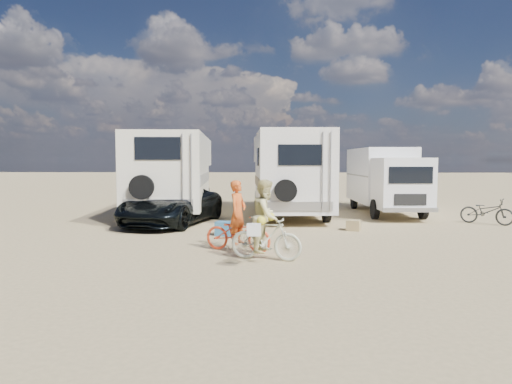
{
  "coord_description": "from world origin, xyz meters",
  "views": [
    {
      "loc": [
        -0.35,
        -11.75,
        2.21
      ],
      "look_at": [
        -0.92,
        1.18,
        1.3
      ],
      "focal_mm": 32.04,
      "sensor_mm": 36.0,
      "label": 1
    }
  ],
  "objects_px": {
    "rider_woman": "(266,224)",
    "cooler": "(225,229)",
    "rv_left": "(175,175)",
    "rv_main": "(288,175)",
    "bike_parked": "(487,211)",
    "crate": "(353,225)",
    "bike_woman": "(266,238)",
    "rider_man": "(238,220)",
    "dark_suv": "(172,205)",
    "box_truck": "(386,181)",
    "bike_man": "(238,233)"
  },
  "relations": [
    {
      "from": "rv_main",
      "to": "rider_woman",
      "type": "height_order",
      "value": "rv_main"
    },
    {
      "from": "cooler",
      "to": "bike_woman",
      "type": "bearing_deg",
      "value": -54.43
    },
    {
      "from": "rider_man",
      "to": "crate",
      "type": "distance_m",
      "value": 4.82
    },
    {
      "from": "box_truck",
      "to": "dark_suv",
      "type": "relative_size",
      "value": 1.29
    },
    {
      "from": "rv_left",
      "to": "bike_woman",
      "type": "xyz_separation_m",
      "value": [
        4.0,
        -8.85,
        -1.11
      ]
    },
    {
      "from": "bike_woman",
      "to": "rv_left",
      "type": "bearing_deg",
      "value": 39.69
    },
    {
      "from": "bike_man",
      "to": "rider_woman",
      "type": "bearing_deg",
      "value": -121.89
    },
    {
      "from": "crate",
      "to": "rider_man",
      "type": "bearing_deg",
      "value": -134.53
    },
    {
      "from": "box_truck",
      "to": "bike_man",
      "type": "bearing_deg",
      "value": -126.07
    },
    {
      "from": "rider_man",
      "to": "bike_parked",
      "type": "xyz_separation_m",
      "value": [
        8.17,
        5.04,
        -0.32
      ]
    },
    {
      "from": "rv_left",
      "to": "dark_suv",
      "type": "xyz_separation_m",
      "value": [
        0.64,
        -3.33,
        -0.93
      ]
    },
    {
      "from": "bike_parked",
      "to": "crate",
      "type": "relative_size",
      "value": 4.17
    },
    {
      "from": "dark_suv",
      "to": "bike_woman",
      "type": "distance_m",
      "value": 6.47
    },
    {
      "from": "rv_left",
      "to": "bike_man",
      "type": "height_order",
      "value": "rv_left"
    },
    {
      "from": "dark_suv",
      "to": "cooler",
      "type": "height_order",
      "value": "dark_suv"
    },
    {
      "from": "box_truck",
      "to": "rider_man",
      "type": "bearing_deg",
      "value": -126.07
    },
    {
      "from": "bike_parked",
      "to": "crate",
      "type": "distance_m",
      "value": 5.1
    },
    {
      "from": "cooler",
      "to": "crate",
      "type": "height_order",
      "value": "cooler"
    },
    {
      "from": "rider_woman",
      "to": "cooler",
      "type": "bearing_deg",
      "value": 36.87
    },
    {
      "from": "rv_left",
      "to": "rider_man",
      "type": "distance_m",
      "value": 8.61
    },
    {
      "from": "rider_man",
      "to": "crate",
      "type": "relative_size",
      "value": 3.74
    },
    {
      "from": "bike_woman",
      "to": "rider_woman",
      "type": "distance_m",
      "value": 0.32
    },
    {
      "from": "rv_main",
      "to": "bike_woman",
      "type": "distance_m",
      "value": 8.43
    },
    {
      "from": "bike_man",
      "to": "bike_parked",
      "type": "xyz_separation_m",
      "value": [
        8.17,
        5.04,
        -0.0
      ]
    },
    {
      "from": "rv_left",
      "to": "dark_suv",
      "type": "distance_m",
      "value": 3.51
    },
    {
      "from": "bike_parked",
      "to": "cooler",
      "type": "xyz_separation_m",
      "value": [
        -8.75,
        -2.75,
        -0.25
      ]
    },
    {
      "from": "rv_main",
      "to": "rider_man",
      "type": "height_order",
      "value": "rv_main"
    },
    {
      "from": "cooler",
      "to": "rider_woman",
      "type": "bearing_deg",
      "value": -54.43
    },
    {
      "from": "dark_suv",
      "to": "rv_main",
      "type": "bearing_deg",
      "value": 46.97
    },
    {
      "from": "rv_main",
      "to": "crate",
      "type": "xyz_separation_m",
      "value": [
        1.95,
        -3.97,
        -1.46
      ]
    },
    {
      "from": "bike_woman",
      "to": "bike_parked",
      "type": "height_order",
      "value": "bike_woman"
    },
    {
      "from": "bike_woman",
      "to": "rider_woman",
      "type": "height_order",
      "value": "rider_woman"
    },
    {
      "from": "bike_woman",
      "to": "crate",
      "type": "relative_size",
      "value": 3.93
    },
    {
      "from": "rv_main",
      "to": "cooler",
      "type": "xyz_separation_m",
      "value": [
        -1.98,
        -5.09,
        -1.42
      ]
    },
    {
      "from": "rv_left",
      "to": "rider_woman",
      "type": "relative_size",
      "value": 5.39
    },
    {
      "from": "rv_left",
      "to": "dark_suv",
      "type": "relative_size",
      "value": 1.8
    },
    {
      "from": "crate",
      "to": "bike_parked",
      "type": "bearing_deg",
      "value": 18.73
    },
    {
      "from": "bike_woman",
      "to": "cooler",
      "type": "xyz_separation_m",
      "value": [
        -1.27,
        3.24,
        -0.28
      ]
    },
    {
      "from": "bike_man",
      "to": "rider_man",
      "type": "xyz_separation_m",
      "value": [
        0.0,
        0.0,
        0.32
      ]
    },
    {
      "from": "rider_woman",
      "to": "bike_parked",
      "type": "bearing_deg",
      "value": -35.94
    },
    {
      "from": "box_truck",
      "to": "bike_woman",
      "type": "height_order",
      "value": "box_truck"
    },
    {
      "from": "rider_man",
      "to": "bike_parked",
      "type": "height_order",
      "value": "rider_man"
    },
    {
      "from": "rv_main",
      "to": "crate",
      "type": "distance_m",
      "value": 4.66
    },
    {
      "from": "bike_man",
      "to": "box_truck",
      "type": "bearing_deg",
      "value": -12.17
    },
    {
      "from": "crate",
      "to": "box_truck",
      "type": "bearing_deg",
      "value": 66.06
    },
    {
      "from": "rv_main",
      "to": "rv_left",
      "type": "xyz_separation_m",
      "value": [
        -4.71,
        0.53,
        -0.03
      ]
    },
    {
      "from": "rv_main",
      "to": "rider_woman",
      "type": "bearing_deg",
      "value": -99.2
    },
    {
      "from": "rv_main",
      "to": "bike_parked",
      "type": "distance_m",
      "value": 7.25
    },
    {
      "from": "rv_left",
      "to": "rider_woman",
      "type": "xyz_separation_m",
      "value": [
        4.0,
        -8.85,
        -0.79
      ]
    },
    {
      "from": "bike_woman",
      "to": "dark_suv",
      "type": "bearing_deg",
      "value": 46.67
    }
  ]
}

